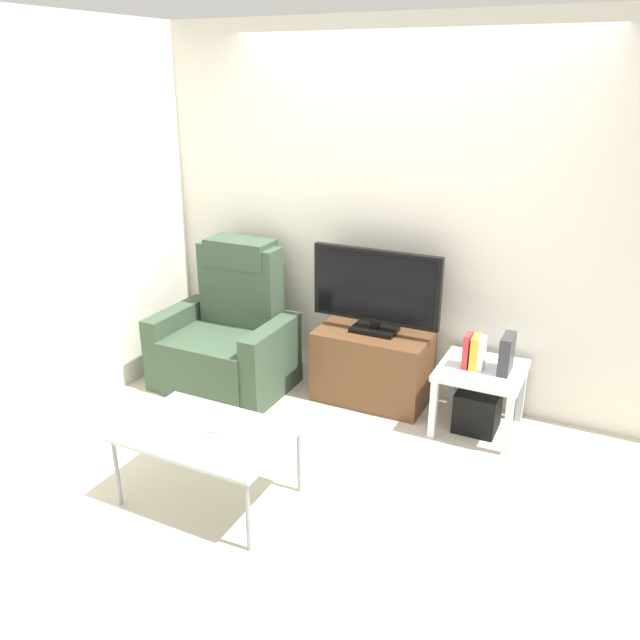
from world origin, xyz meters
TOP-DOWN VIEW (x-y plane):
  - ground_plane at (0.00, 0.00)m, footprint 6.40×6.40m
  - wall_back at (0.00, 1.13)m, footprint 6.40×0.06m
  - wall_side at (-1.88, 0.00)m, footprint 0.06×4.48m
  - tv_stand at (-0.08, 0.85)m, footprint 0.80×0.45m
  - television at (-0.08, 0.86)m, footprint 0.92×0.20m
  - recliner_armchair at (-1.16, 0.63)m, footprint 0.98×0.78m
  - side_table at (0.71, 0.77)m, footprint 0.54×0.54m
  - subwoofer_box at (0.71, 0.77)m, footprint 0.28×0.28m
  - book_leftmost at (0.61, 0.75)m, footprint 0.04×0.12m
  - book_middle at (0.67, 0.75)m, footprint 0.05×0.13m
  - book_rightmost at (0.71, 0.75)m, footprint 0.04×0.11m
  - game_console at (0.86, 0.78)m, footprint 0.07×0.20m
  - coffee_table at (-0.45, -0.63)m, footprint 0.90×0.60m
  - cell_phone at (-0.43, -0.57)m, footprint 0.10×0.16m

SIDE VIEW (x-z plane):
  - ground_plane at x=0.00m, z-range 0.00..0.00m
  - subwoofer_box at x=0.71m, z-range 0.00..0.28m
  - tv_stand at x=-0.08m, z-range 0.00..0.53m
  - recliner_armchair at x=-1.16m, z-range -0.17..0.91m
  - side_table at x=0.71m, z-range 0.15..0.60m
  - coffee_table at x=-0.45m, z-range 0.19..0.61m
  - cell_phone at x=-0.43m, z-range 0.43..0.44m
  - book_rightmost at x=0.71m, z-range 0.45..0.67m
  - book_middle at x=0.67m, z-range 0.45..0.67m
  - book_leftmost at x=0.61m, z-range 0.45..0.68m
  - game_console at x=0.86m, z-range 0.45..0.70m
  - television at x=-0.08m, z-range 0.54..1.14m
  - wall_back at x=0.00m, z-range 0.00..2.60m
  - wall_side at x=-1.88m, z-range 0.00..2.60m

